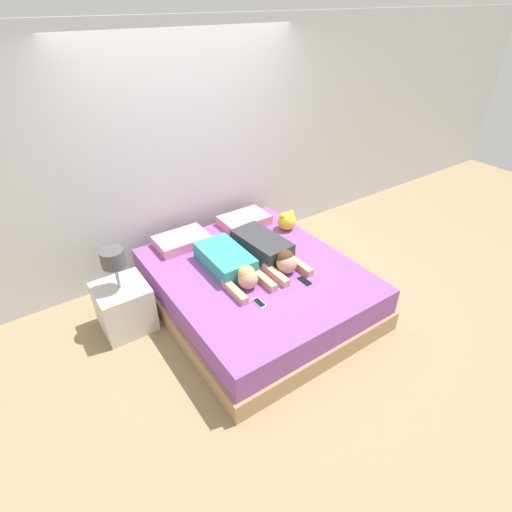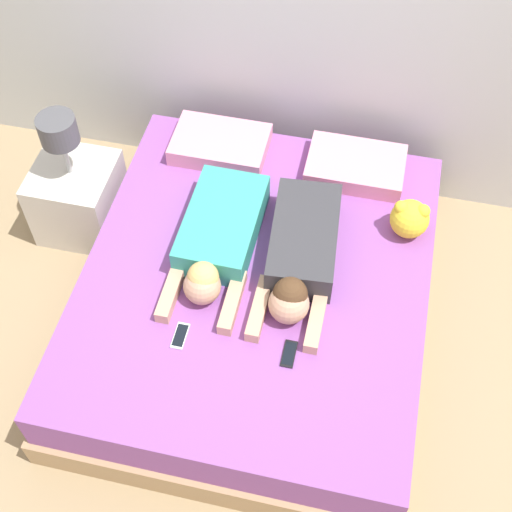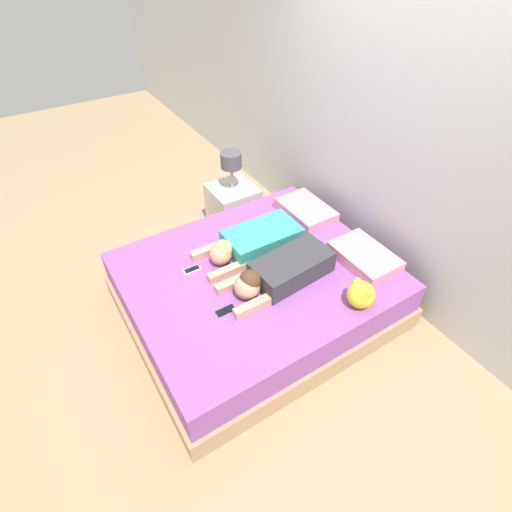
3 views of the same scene
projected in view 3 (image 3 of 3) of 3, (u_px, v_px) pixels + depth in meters
name	position (u px, v px, depth m)	size (l,w,h in m)	color
ground_plane	(256.00, 307.00, 3.63)	(12.00, 12.00, 0.00)	#9E8460
wall_back	(382.00, 141.00, 3.26)	(12.00, 0.06, 2.60)	silver
bed	(256.00, 290.00, 3.47)	(1.85, 2.14, 0.47)	tan
pillow_head_left	(306.00, 210.00, 3.87)	(0.55, 0.37, 0.11)	pink
pillow_head_right	(364.00, 257.00, 3.35)	(0.55, 0.37, 0.11)	pink
person_left	(252.00, 242.00, 3.44)	(0.39, 0.93, 0.22)	teal
person_right	(279.00, 272.00, 3.15)	(0.39, 0.95, 0.23)	#333338
cell_phone_left	(192.00, 270.00, 3.31)	(0.06, 0.15, 0.01)	silver
cell_phone_right	(226.00, 311.00, 2.97)	(0.06, 0.15, 0.01)	black
plush_toy	(361.00, 294.00, 2.95)	(0.21, 0.21, 0.22)	yellow
nightstand	(233.00, 203.00, 4.40)	(0.47, 0.47, 0.89)	beige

